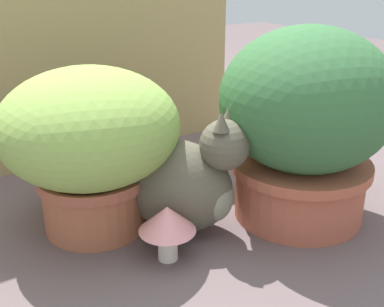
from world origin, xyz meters
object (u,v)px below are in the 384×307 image
leafy_planter (305,121)px  mushroom_ornament_red (114,196)px  grass_planter (90,140)px  mushroom_ornament_pink (167,222)px  cat (184,182)px

leafy_planter → mushroom_ornament_red: (-0.42, 0.16, -0.15)m
grass_planter → mushroom_ornament_pink: 0.26m
cat → mushroom_ornament_red: size_ratio=2.62×
grass_planter → mushroom_ornament_pink: size_ratio=3.25×
grass_planter → leafy_planter: (0.44, -0.23, 0.03)m
mushroom_ornament_red → grass_planter: bearing=106.2°
leafy_planter → mushroom_ornament_pink: size_ratio=3.72×
grass_planter → mushroom_ornament_red: (0.02, -0.07, -0.12)m
mushroom_ornament_pink → grass_planter: bearing=108.0°
leafy_planter → mushroom_ornament_red: bearing=158.9°
leafy_planter → cat: size_ratio=1.25×
leafy_planter → mushroom_ornament_pink: leafy_planter is taller
leafy_planter → cat: (-0.27, 0.10, -0.12)m
leafy_planter → mushroom_ornament_pink: (-0.37, 0.01, -0.16)m
grass_planter → cat: 0.23m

